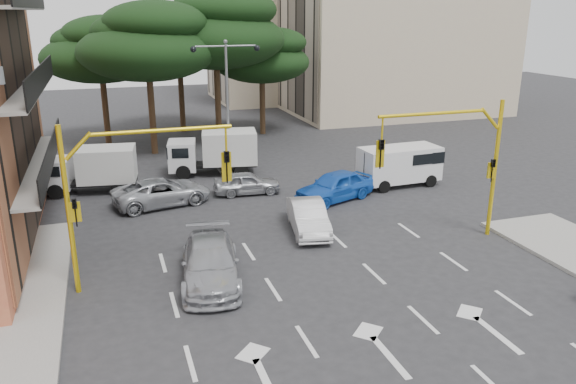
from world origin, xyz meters
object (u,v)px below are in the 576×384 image
object	(u,v)px
signal_mast_right	(461,153)
car_silver_cross_b	(247,183)
signal_mast_left	(121,182)
car_white_hatch	(308,217)
van_white	(399,166)
car_silver_cross_a	(162,192)
box_truck_b	(214,153)
car_silver_wagon	(210,263)
box_truck_a	(90,170)
car_blue_compact	(335,186)
street_lamp_center	(227,83)

from	to	relation	value
signal_mast_right	car_silver_cross_b	size ratio (longest dim) A/B	1.66
signal_mast_right	signal_mast_left	size ratio (longest dim) A/B	1.00
car_white_hatch	van_white	world-z (taller)	van_white
car_silver_cross_a	car_silver_cross_b	xyz separation A→B (m)	(4.58, 0.42, -0.07)
car_silver_cross_b	box_truck_b	xyz separation A→B (m)	(-0.93, 4.46, 0.70)
car_white_hatch	car_silver_wagon	distance (m)	6.19
car_silver_wagon	car_silver_cross_b	xyz separation A→B (m)	(3.85, 9.69, -0.12)
car_white_hatch	car_silver_cross_a	world-z (taller)	car_white_hatch
signal_mast_left	box_truck_a	size ratio (longest dim) A/B	1.20
signal_mast_right	car_blue_compact	world-z (taller)	signal_mast_right
box_truck_a	box_truck_b	world-z (taller)	box_truck_b
car_silver_wagon	car_white_hatch	bearing A→B (deg)	43.68
car_silver_cross_a	van_white	world-z (taller)	van_white
box_truck_a	box_truck_b	xyz separation A→B (m)	(7.09, 1.50, 0.08)
street_lamp_center	car_silver_cross_a	xyz separation A→B (m)	(-4.71, -5.38, -4.74)
car_blue_compact	car_silver_wagon	world-z (taller)	car_blue_compact
street_lamp_center	car_silver_cross_b	bearing A→B (deg)	-91.49
signal_mast_right	car_silver_cross_a	bearing A→B (deg)	143.17
car_silver_wagon	street_lamp_center	bearing A→B (deg)	83.97
car_silver_wagon	van_white	xyz separation A→B (m)	(12.48, 8.57, 0.39)
car_blue_compact	car_silver_wagon	xyz separation A→B (m)	(-7.95, -7.19, -0.04)
car_silver_cross_b	van_white	size ratio (longest dim) A/B	0.80
street_lamp_center	car_silver_wagon	distance (m)	15.89
car_silver_cross_b	box_truck_b	size ratio (longest dim) A/B	0.67
car_silver_cross_a	box_truck_b	size ratio (longest dim) A/B	0.92
car_blue_compact	signal_mast_right	bearing A→B (deg)	2.14
signal_mast_right	signal_mast_left	world-z (taller)	same
signal_mast_left	car_white_hatch	world-z (taller)	signal_mast_left
car_blue_compact	box_truck_a	bearing A→B (deg)	-135.52
street_lamp_center	van_white	distance (m)	11.31
signal_mast_right	car_silver_cross_a	xyz separation A→B (m)	(-11.52, 8.62, -3.20)
van_white	car_blue_compact	bearing A→B (deg)	-75.78
car_silver_cross_b	box_truck_a	world-z (taller)	box_truck_a
van_white	box_truck_a	distance (m)	17.15
car_white_hatch	van_white	distance (m)	8.96
signal_mast_left	car_silver_cross_b	bearing A→B (deg)	53.58
signal_mast_left	box_truck_b	distance (m)	14.90
box_truck_a	signal_mast_left	bearing A→B (deg)	-165.53
street_lamp_center	van_white	size ratio (longest dim) A/B	1.72
car_white_hatch	car_blue_compact	xyz separation A→B (m)	(2.85, 3.69, 0.08)
car_silver_cross_b	box_truck_b	bearing A→B (deg)	16.82
car_blue_compact	car_silver_wagon	size ratio (longest dim) A/B	0.89
signal_mast_left	street_lamp_center	world-z (taller)	street_lamp_center
van_white	street_lamp_center	bearing A→B (deg)	-128.23
street_lamp_center	car_silver_cross_b	xyz separation A→B (m)	(-0.13, -4.96, -4.81)
signal_mast_left	car_silver_cross_a	distance (m)	9.43
signal_mast_right	signal_mast_left	bearing A→B (deg)	180.00
signal_mast_left	box_truck_b	world-z (taller)	signal_mast_left
car_blue_compact	signal_mast_left	bearing A→B (deg)	-79.98
box_truck_b	car_silver_wagon	bearing A→B (deg)	178.88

